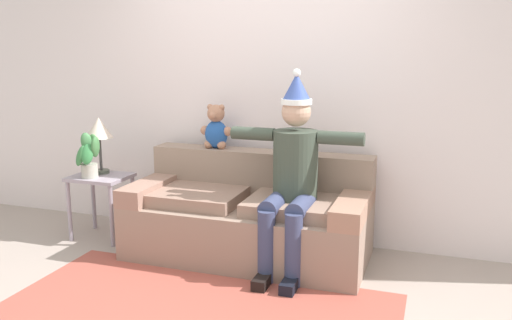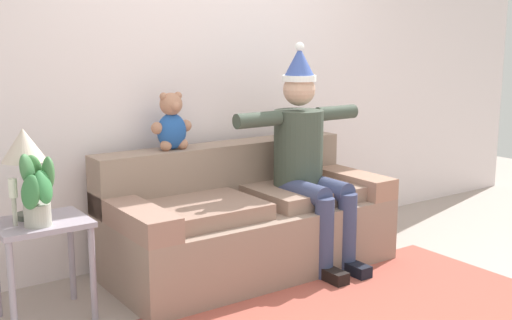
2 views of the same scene
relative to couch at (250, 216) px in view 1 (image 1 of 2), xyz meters
The scene contains 10 objects.
ground_plane 1.08m from the couch, 90.00° to the right, with size 10.00×10.00×0.00m, color #A7978D.
back_wall 1.15m from the couch, 90.00° to the left, with size 7.00×0.10×2.70m, color white.
couch is the anchor object (origin of this frame).
person_seated 0.61m from the couch, 22.43° to the right, with size 1.02×0.77×1.51m.
teddy_bear 0.82m from the couch, 146.06° to the left, with size 0.29×0.17×0.38m.
side_table 1.38m from the couch, behind, with size 0.49×0.41×0.57m.
table_lamp 1.55m from the couch, behind, with size 0.24×0.24×0.50m.
potted_plant 1.48m from the couch, behind, with size 0.22×0.25×0.40m.
candle_tall 1.57m from the couch, behind, with size 0.04×0.04×0.25m.
area_rug 1.09m from the couch, 90.00° to the right, with size 2.55×1.35×0.01m, color #AA5043.
Camera 1 is at (1.39, -2.87, 1.65)m, focal length 37.39 mm.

